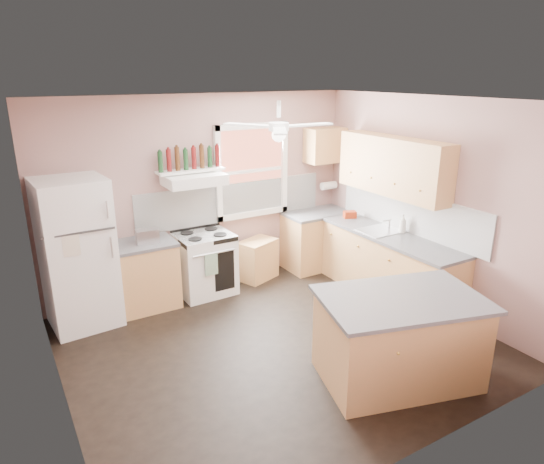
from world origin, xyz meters
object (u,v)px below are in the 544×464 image
toaster (147,236)px  stove (205,264)px  cart (258,261)px  refrigerator (77,254)px  island (398,340)px

toaster → stove: toaster is taller
cart → refrigerator: bearing=161.5°
cart → stove: bearing=162.8°
stove → cart: bearing=2.0°
toaster → island: 3.29m
refrigerator → toaster: bearing=-5.8°
toaster → refrigerator: bearing=-176.3°
toaster → cart: size_ratio=0.50×
refrigerator → toaster: size_ratio=6.50×
island → toaster: bearing=136.4°
island → stove: bearing=122.6°
toaster → stove: (0.79, 0.06, -0.56)m
toaster → cart: (1.66, 0.11, -0.71)m
toaster → island: (1.64, -2.79, -0.56)m
cart → island: size_ratio=0.38×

